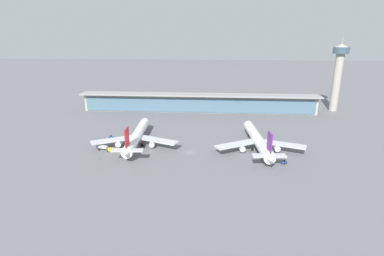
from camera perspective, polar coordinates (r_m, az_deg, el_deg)
name	(u,v)px	position (r m, az deg, el deg)	size (l,w,h in m)	color
ground_plane	(189,152)	(162.52, -0.51, -4.66)	(1200.00, 1200.00, 0.00)	slate
airliner_left_stand	(137,136)	(174.10, -10.43, -1.53)	(49.37, 64.30, 17.12)	white
airliner_centre_stand	(258,140)	(168.77, 12.39, -2.27)	(49.28, 64.32, 17.12)	white
service_truck_near_nose_blue	(284,162)	(155.54, 17.05, -6.17)	(3.17, 3.27, 2.05)	#234C9E
service_truck_under_wing_yellow	(105,148)	(171.28, -16.21, -3.59)	(8.89, 4.56, 2.95)	yellow
service_truck_mid_apron_blue	(111,137)	(189.82, -15.02, -1.69)	(3.31, 2.77, 2.05)	#234C9E
terminal_building	(198,103)	(243.89, 1.23, 4.82)	(190.18, 12.80, 15.20)	#9E998E
control_tower	(338,72)	(271.60, 25.93, 9.58)	(12.00, 12.00, 58.54)	#9E998E
safety_cone_alpha	(100,158)	(161.38, -17.06, -5.51)	(0.62, 0.62, 0.70)	orange
safety_cone_bravo	(111,157)	(161.72, -15.10, -5.29)	(0.62, 0.62, 0.70)	orange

